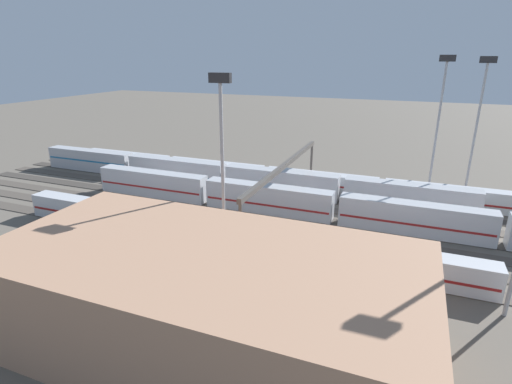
{
  "coord_description": "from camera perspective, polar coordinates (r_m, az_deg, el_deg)",
  "views": [
    {
      "loc": [
        -19.66,
        64.95,
        26.71
      ],
      "look_at": [
        6.21,
        -0.5,
        2.5
      ],
      "focal_mm": 28.05,
      "sensor_mm": 36.0,
      "label": 1
    }
  ],
  "objects": [
    {
      "name": "track_bed_5",
      "position": [
        66.31,
        2.46,
        -4.73
      ],
      "size": [
        140.0,
        2.8,
        0.12
      ],
      "primitive_type": "cube",
      "color": "#4C443D",
      "rests_on": "ground_plane"
    },
    {
      "name": "light_mast_2",
      "position": [
        85.47,
        24.78,
        10.81
      ],
      "size": [
        2.8,
        0.7,
        26.72
      ],
      "color": "#9EA0A5",
      "rests_on": "ground_plane"
    },
    {
      "name": "track_bed_4",
      "position": [
        70.69,
        3.79,
        -3.21
      ],
      "size": [
        140.0,
        2.8,
        0.12
      ],
      "primitive_type": "cube",
      "color": "#3D3833",
      "rests_on": "ground_plane"
    },
    {
      "name": "train_on_track_7",
      "position": [
        58.64,
        -4.82,
        -6.0
      ],
      "size": [
        71.4,
        3.06,
        3.8
      ],
      "color": "silver",
      "rests_on": "ground_plane"
    },
    {
      "name": "track_bed_1",
      "position": [
        84.23,
        6.94,
        0.39
      ],
      "size": [
        140.0,
        2.8,
        0.12
      ],
      "primitive_type": "cube",
      "color": "#4C443D",
      "rests_on": "ground_plane"
    },
    {
      "name": "train_on_track_4",
      "position": [
        67.73,
        11.4,
        -2.27
      ],
      "size": [
        95.6,
        3.06,
        5.0
      ],
      "color": "#B7BABF",
      "rests_on": "ground_plane"
    },
    {
      "name": "maintenance_shed",
      "position": [
        39.44,
        -7.24,
        -14.7
      ],
      "size": [
        40.26,
        19.97,
        9.87
      ],
      "primitive_type": "cube",
      "color": "tan",
      "rests_on": "ground_plane"
    },
    {
      "name": "signal_gantry",
      "position": [
        70.61,
        4.15,
        3.34
      ],
      "size": [
        0.7,
        40.0,
        8.8
      ],
      "color": "#4C4742",
      "rests_on": "ground_plane"
    },
    {
      "name": "track_bed_0",
      "position": [
        88.85,
        7.78,
        1.35
      ],
      "size": [
        140.0,
        2.8,
        0.12
      ],
      "primitive_type": "cube",
      "color": "#4C443D",
      "rests_on": "ground_plane"
    },
    {
      "name": "ground_plane",
      "position": [
        72.93,
        4.4,
        -2.56
      ],
      "size": [
        400.0,
        400.0,
        0.0
      ],
      "primitive_type": "plane",
      "color": "#60594F"
    },
    {
      "name": "light_mast_0",
      "position": [
        87.02,
        29.25,
        10.18
      ],
      "size": [
        2.8,
        0.7,
        26.5
      ],
      "color": "#9EA0A5",
      "rests_on": "ground_plane"
    },
    {
      "name": "track_bed_3",
      "position": [
        75.14,
        4.97,
        -1.87
      ],
      "size": [
        140.0,
        2.8,
        0.12
      ],
      "primitive_type": "cube",
      "color": "#4C443D",
      "rests_on": "ground_plane"
    },
    {
      "name": "train_on_track_1",
      "position": [
        82.95,
        9.1,
        1.41
      ],
      "size": [
        119.8,
        3.06,
        3.8
      ],
      "color": "silver",
      "rests_on": "ground_plane"
    },
    {
      "name": "track_bed_2",
      "position": [
        79.66,
        6.01,
        -0.67
      ],
      "size": [
        140.0,
        2.8,
        0.12
      ],
      "primitive_type": "cube",
      "color": "#3D3833",
      "rests_on": "ground_plane"
    },
    {
      "name": "train_on_track_2",
      "position": [
        84.16,
        -4.29,
        2.27
      ],
      "size": [
        95.6,
        3.06,
        5.0
      ],
      "color": "#B7BABF",
      "rests_on": "ground_plane"
    },
    {
      "name": "track_bed_6",
      "position": [
        62.03,
        0.92,
        -6.46
      ],
      "size": [
        140.0,
        2.8,
        0.12
      ],
      "primitive_type": "cube",
      "color": "#4C443D",
      "rests_on": "ground_plane"
    },
    {
      "name": "light_mast_3",
      "position": [
        50.99,
        -4.89,
        6.74
      ],
      "size": [
        2.8,
        0.7,
        24.7
      ],
      "color": "#9EA0A5",
      "rests_on": "ground_plane"
    },
    {
      "name": "track_bed_7",
      "position": [
        57.86,
        -0.84,
        -8.44
      ],
      "size": [
        140.0,
        2.8,
        0.12
      ],
      "primitive_type": "cube",
      "color": "#4C443D",
      "rests_on": "ground_plane"
    }
  ]
}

